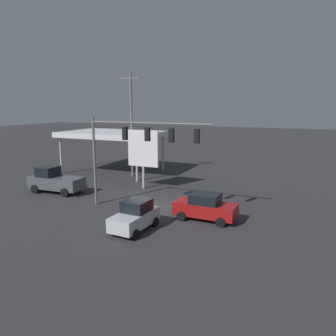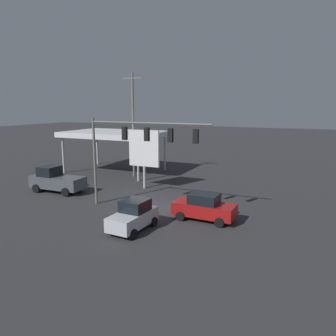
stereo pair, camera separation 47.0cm
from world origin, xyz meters
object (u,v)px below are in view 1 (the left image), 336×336
(utility_pole, at_px, (131,123))
(price_sign, at_px, (143,150))
(traffic_signal_assembly, at_px, (138,141))
(sedan_far, at_px, (205,207))
(pickup_parked, at_px, (55,181))
(hatchback_crossing, at_px, (135,216))

(utility_pole, height_order, price_sign, utility_pole)
(traffic_signal_assembly, xyz_separation_m, sedan_far, (-5.37, 0.02, -4.46))
(traffic_signal_assembly, distance_m, utility_pole, 12.46)
(traffic_signal_assembly, height_order, utility_pole, utility_pole)
(price_sign, distance_m, pickup_parked, 8.74)
(traffic_signal_assembly, bearing_deg, utility_pole, -57.82)
(price_sign, height_order, sedan_far, price_sign)
(price_sign, bearing_deg, sedan_far, 142.96)
(utility_pole, relative_size, hatchback_crossing, 2.96)
(hatchback_crossing, xyz_separation_m, pickup_parked, (11.48, -5.20, 0.16))
(pickup_parked, bearing_deg, utility_pole, -111.17)
(utility_pole, bearing_deg, hatchback_crossing, 120.52)
(utility_pole, relative_size, pickup_parked, 2.18)
(traffic_signal_assembly, bearing_deg, pickup_parked, -8.72)
(traffic_signal_assembly, relative_size, hatchback_crossing, 2.55)
(utility_pole, bearing_deg, traffic_signal_assembly, 122.18)
(price_sign, distance_m, hatchback_crossing, 11.31)
(price_sign, bearing_deg, traffic_signal_assembly, 114.86)
(utility_pole, height_order, sedan_far, utility_pole)
(traffic_signal_assembly, xyz_separation_m, hatchback_crossing, (-1.77, 3.71, -4.46))
(sedan_far, xyz_separation_m, pickup_parked, (15.08, -1.51, 0.16))
(price_sign, height_order, pickup_parked, price_sign)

